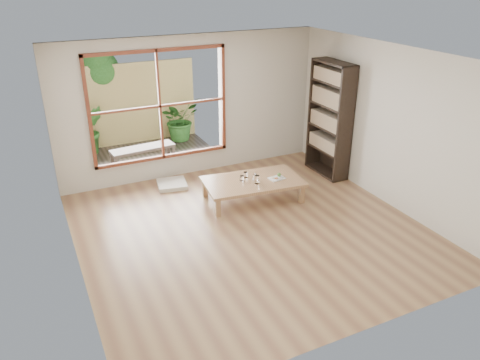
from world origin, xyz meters
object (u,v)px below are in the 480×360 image
object	(u,v)px
food_tray	(277,177)
bookshelf	(330,120)
garden_bench	(143,150)
low_table	(253,183)

from	to	relation	value
food_tray	bookshelf	bearing A→B (deg)	14.73
food_tray	garden_bench	bearing A→B (deg)	120.70
bookshelf	food_tray	size ratio (longest dim) A/B	7.63
bookshelf	food_tray	world-z (taller)	bookshelf
low_table	food_tray	bearing A→B (deg)	-8.97
food_tray	garden_bench	size ratio (longest dim) A/B	0.22
low_table	garden_bench	world-z (taller)	garden_bench
low_table	bookshelf	size ratio (longest dim) A/B	0.81
low_table	food_tray	size ratio (longest dim) A/B	6.19
garden_bench	food_tray	bearing A→B (deg)	-58.85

